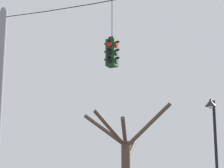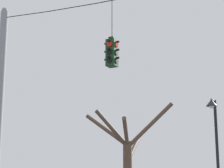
% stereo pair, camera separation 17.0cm
% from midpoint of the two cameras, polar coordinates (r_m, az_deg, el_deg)
% --- Properties ---
extents(traffic_light_near_right_pole, '(0.58, 0.58, 2.45)m').
position_cam_midpoint_polar(traffic_light_near_right_pole, '(15.19, 0.32, 4.14)').
color(traffic_light_near_right_pole, '#143819').
extents(street_lamp, '(0.45, 0.79, 4.76)m').
position_cam_midpoint_polar(street_lamp, '(18.02, 13.52, -6.00)').
color(street_lamp, black).
rests_on(street_lamp, ground_plane).
extents(bare_tree, '(4.58, 3.89, 5.41)m').
position_cam_midpoint_polar(bare_tree, '(22.05, 2.19, -9.59)').
color(bare_tree, brown).
rests_on(bare_tree, ground_plane).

